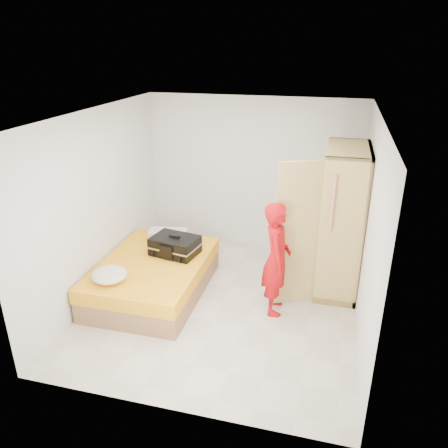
% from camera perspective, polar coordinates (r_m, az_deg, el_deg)
% --- Properties ---
extents(room, '(4.00, 4.02, 2.60)m').
position_cam_1_polar(room, '(5.63, -0.09, 0.92)').
color(room, beige).
rests_on(room, ground).
extents(bed, '(1.42, 2.02, 0.50)m').
position_cam_1_polar(bed, '(6.43, -9.18, -6.81)').
color(bed, '#A07548').
rests_on(bed, ground).
extents(wardrobe, '(1.13, 1.42, 2.10)m').
position_cam_1_polar(wardrobe, '(6.37, 14.64, -0.11)').
color(wardrobe, '#D9B56A').
rests_on(wardrobe, ground).
extents(person, '(0.44, 0.61, 1.55)m').
position_cam_1_polar(person, '(5.75, 6.86, -4.53)').
color(person, red).
rests_on(person, ground).
extents(suitcase, '(0.75, 0.61, 0.29)m').
position_cam_1_polar(suitcase, '(6.44, -6.44, -2.81)').
color(suitcase, black).
rests_on(suitcase, bed).
extents(round_cushion, '(0.46, 0.46, 0.17)m').
position_cam_1_polar(round_cushion, '(5.91, -14.72, -6.43)').
color(round_cushion, beige).
rests_on(round_cushion, bed).
extents(pillow, '(0.64, 0.39, 0.11)m').
position_cam_1_polar(pillow, '(7.03, -7.33, -1.27)').
color(pillow, beige).
rests_on(pillow, bed).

